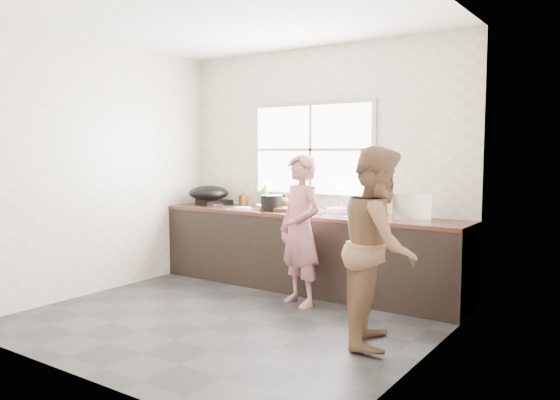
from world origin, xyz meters
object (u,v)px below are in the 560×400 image
Objects in this scene: black_pot at (272,203)px; pot_lid_right at (231,207)px; bowl_held at (320,212)px; bottle_green at (265,194)px; person_side at (379,246)px; bottle_brown_short at (285,202)px; plate_food at (243,208)px; bowl_crabs at (338,212)px; bowl_mince at (267,207)px; glass_jar at (267,203)px; bottle_brown_tall at (243,199)px; wok at (209,193)px; cutting_board at (289,209)px; woman at (300,235)px; dish_rack at (412,207)px; pot_lid_left at (214,204)px; burner at (214,202)px.

black_pot is 1.06× the size of pot_lid_right.
bowl_held is 1.04m from bottle_green.
person_side is 1.51m from bowl_held.
plate_food is at bearing -150.34° from bottle_brown_short.
bowl_held is at bearing -145.96° from bowl_crabs.
person_side is 6.70× the size of bowl_mince.
bottle_brown_short is 0.31m from glass_jar.
pot_lid_right is (0.02, -0.25, -0.08)m from bottle_brown_tall.
bottle_green is 0.64× the size of wok.
bottle_brown_short is at bearing -8.78° from bottle_green.
bowl_crabs is at bearing 22.21° from person_side.
cutting_board is at bearing 10.82° from plate_food.
woman reaches higher than wok.
bowl_crabs is 1.14m from glass_jar.
bowl_mince is (-0.81, 0.56, 0.19)m from woman.
pot_lid_left is at bearing 155.77° from dish_rack.
bottle_green is 1.76× the size of bottle_brown_tall.
burner is at bearing 173.90° from bowl_crabs.
bowl_crabs is (0.94, -0.02, 0.00)m from bowl_mince.
black_pot is 1.01m from wok.
bowl_held is 0.64× the size of bottle_green.
bottle_brown_short is 0.65m from pot_lid_right.
woman reaches higher than bottle_brown_tall.
person_side reaches higher than woman.
person_side is at bearing -21.99° from wok.
bowl_crabs is 1.40m from pot_lid_right.
bottle_brown_tall is 1.04× the size of bottle_brown_short.
bottle_brown_tall is (-2.38, 1.29, 0.16)m from person_side.
bottle_brown_tall is (-0.29, -0.07, -0.07)m from bottle_green.
dish_rack is at bearing 1.54° from black_pot.
bowl_held is at bearing -3.02° from plate_food.
bowl_crabs is 1.93m from burner.
black_pot is 0.50× the size of wok.
dish_rack is 1.55× the size of pot_lid_right.
glass_jar reaches higher than pot_lid_right.
bowl_crabs is 0.80× the size of black_pot.
woman reaches higher than burner.
bottle_brown_tall is (-1.29, 0.72, 0.25)m from woman.
black_pot is 0.42m from plate_food.
bottle_brown_short reaches higher than bowl_crabs.
dish_rack is at bearing -7.29° from glass_jar.
person_side is 8.74× the size of bottle_brown_tall.
bowl_crabs is (0.13, 0.54, 0.19)m from woman.
plate_food is 0.64m from pot_lid_left.
bottle_brown_tall reaches higher than glass_jar.
cutting_board is 1.65× the size of pot_lid_left.
burner is 0.09m from pot_lid_left.
wok reaches higher than glass_jar.
pot_lid_right is at bearing 178.27° from bowl_held.
dish_rack reaches higher than bowl_mince.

